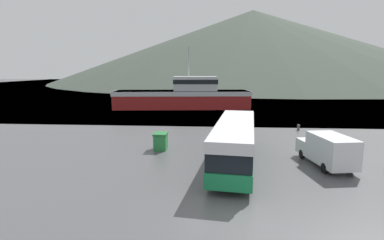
% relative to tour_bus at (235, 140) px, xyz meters
% --- Properties ---
extents(ground_plane, '(400.00, 400.00, 0.00)m').
position_rel_tour_bus_xyz_m(ground_plane, '(-0.63, -8.52, -1.75)').
color(ground_plane, '#4C4C4F').
extents(water_surface, '(240.00, 240.00, 0.00)m').
position_rel_tour_bus_xyz_m(water_surface, '(-0.63, 134.18, -1.75)').
color(water_surface, '#475B6B').
rests_on(water_surface, ground).
extents(hill_backdrop, '(220.29, 220.29, 40.46)m').
position_rel_tour_bus_xyz_m(hill_backdrop, '(20.01, 159.75, 18.48)').
color(hill_backdrop, '#3D473D').
rests_on(hill_backdrop, ground).
extents(tour_bus, '(4.08, 12.76, 3.08)m').
position_rel_tour_bus_xyz_m(tour_bus, '(0.00, 0.00, 0.00)').
color(tour_bus, '#146B3D').
rests_on(tour_bus, ground).
extents(delivery_van, '(2.82, 5.64, 2.31)m').
position_rel_tour_bus_xyz_m(delivery_van, '(6.45, -0.08, -0.52)').
color(delivery_van, silver).
rests_on(delivery_van, ground).
extents(fishing_boat, '(24.19, 8.17, 10.75)m').
position_rel_tour_bus_xyz_m(fishing_boat, '(-6.90, 31.60, 0.46)').
color(fishing_boat, maroon).
rests_on(fishing_boat, water_surface).
extents(storage_bin, '(1.13, 1.47, 1.45)m').
position_rel_tour_bus_xyz_m(storage_bin, '(-6.06, 3.53, -1.01)').
color(storage_bin, '#287F3D').
rests_on(storage_bin, ground).
extents(mooring_bollard, '(0.32, 0.32, 0.70)m').
position_rel_tour_bus_xyz_m(mooring_bollard, '(7.98, 12.79, -1.37)').
color(mooring_bollard, '#4C4C51').
rests_on(mooring_bollard, ground).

